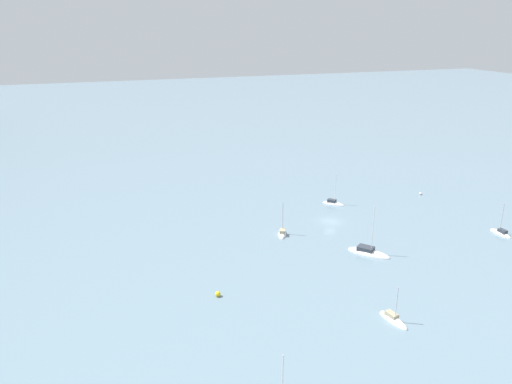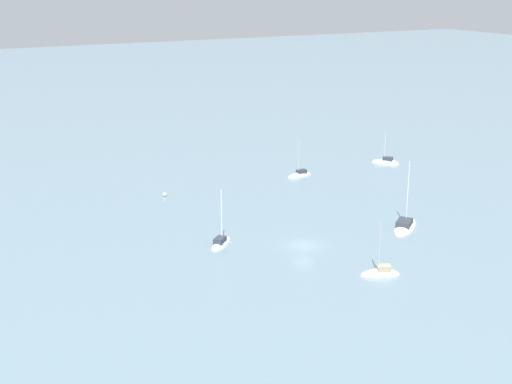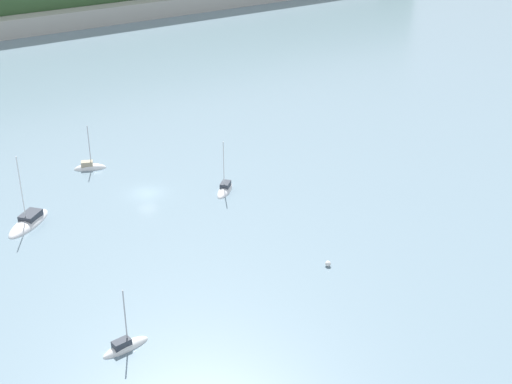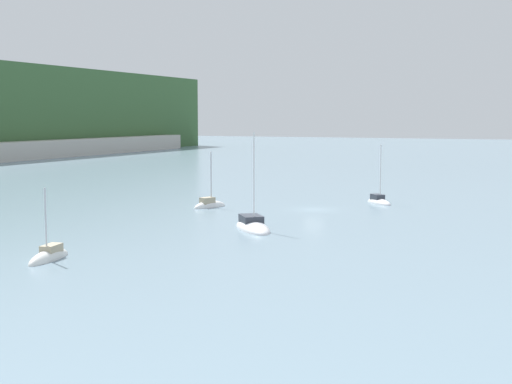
{
  "view_description": "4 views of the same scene",
  "coord_description": "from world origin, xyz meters",
  "views": [
    {
      "loc": [
        -91.52,
        49.46,
        42.11
      ],
      "look_at": [
        16.22,
        11.89,
        3.01
      ],
      "focal_mm": 35.0,
      "sensor_mm": 36.0,
      "label": 1
    },
    {
      "loc": [
        48.29,
        77.01,
        35.43
      ],
      "look_at": [
        -0.87,
        -15.41,
        3.41
      ],
      "focal_mm": 50.0,
      "sensor_mm": 36.0,
      "label": 2
    },
    {
      "loc": [
        -40.01,
        -84.48,
        44.97
      ],
      "look_at": [
        9.93,
        -13.3,
        2.73
      ],
      "focal_mm": 50.0,
      "sensor_mm": 36.0,
      "label": 3
    },
    {
      "loc": [
        -82.75,
        -28.77,
        11.41
      ],
      "look_at": [
        -10.59,
        3.13,
        3.08
      ],
      "focal_mm": 50.0,
      "sensor_mm": 36.0,
      "label": 4
    }
  ],
  "objects": [
    {
      "name": "sailboat_0",
      "position": [
        -17.96,
        -30.4,
        0.13
      ],
      "size": [
        5.19,
        1.84,
        7.46
      ],
      "rotation": [
        0.0,
        0.0,
        0.08
      ],
      "color": "white",
      "rests_on": "ground_plane"
    },
    {
      "name": "sailboat_2",
      "position": [
        -3.22,
        12.84,
        0.13
      ],
      "size": [
        5.14,
        3.45,
        7.89
      ],
      "rotation": [
        0.0,
        0.0,
        5.87
      ],
      "color": "white",
      "rests_on": "ground_plane"
    },
    {
      "name": "sailboat_3",
      "position": [
        -17.01,
        0.66,
        0.12
      ],
      "size": [
        8.31,
        7.48,
        10.75
      ],
      "rotation": [
        0.0,
        0.0,
        3.82
      ],
      "color": "silver",
      "rests_on": "ground_plane"
    },
    {
      "name": "sailboat_4",
      "position": [
        9.7,
        -5.74,
        0.14
      ],
      "size": [
        5.26,
        4.99,
        8.44
      ],
      "rotation": [
        0.0,
        0.0,
        3.88
      ],
      "color": "silver",
      "rests_on": "ground_plane"
    },
    {
      "name": "mooring_buoy_0",
      "position": [
        8.55,
        -30.16,
        0.35
      ],
      "size": [
        0.69,
        0.69,
        0.69
      ],
      "color": "white",
      "rests_on": "ground_plane"
    },
    {
      "name": "ground_plane",
      "position": [
        0.0,
        0.0,
        0.0
      ],
      "size": [
        600.0,
        600.0,
        0.0
      ],
      "primitive_type": "plane",
      "color": "slate"
    }
  ]
}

